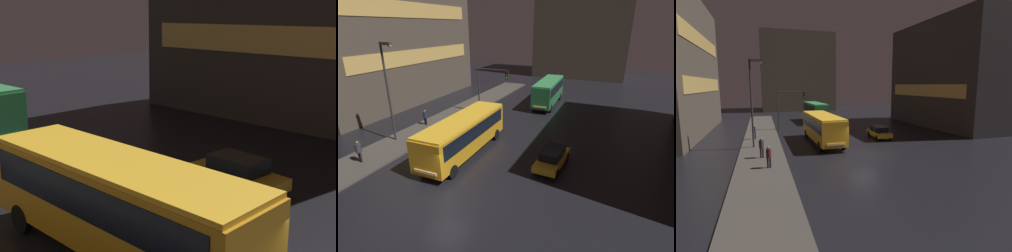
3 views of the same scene
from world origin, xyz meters
TOP-DOWN VIEW (x-y plane):
  - ground_plane at (0.00, 0.00)m, footprint 120.00×120.00m
  - sidewalk_left at (-9.00, 10.00)m, footprint 4.00×48.00m
  - building_left_tower at (-20.82, 17.13)m, footprint 10.07×25.21m
  - building_far_backdrop at (0.40, 48.62)m, footprint 18.07×12.00m
  - bus_near at (-2.44, 6.13)m, footprint 2.81×10.25m
  - bus_far at (0.14, 23.17)m, footprint 2.74×9.29m
  - car_taxi at (4.85, 6.98)m, footprint 1.98×4.38m
  - pedestrian_near at (-8.98, 1.32)m, footprint 0.48×0.48m
  - pedestrian_far at (-9.76, 9.98)m, footprint 0.47×0.47m
  - traffic_light_main at (-5.15, 16.10)m, footprint 3.91×0.35m
  - street_lamp_sidewalk at (-9.54, 5.69)m, footprint 1.25×0.36m

SIDE VIEW (x-z plane):
  - ground_plane at x=0.00m, z-range 0.00..0.00m
  - sidewalk_left at x=-9.00m, z-range 0.00..0.15m
  - car_taxi at x=4.85m, z-range 0.02..1.44m
  - pedestrian_far at x=-9.76m, z-range 0.29..1.93m
  - pedestrian_near at x=-8.98m, z-range 0.35..2.13m
  - bus_near at x=-2.44m, z-range 0.37..3.56m
  - bus_far at x=0.14m, z-range 0.39..3.75m
  - traffic_light_main at x=-5.15m, z-range 1.09..6.88m
  - street_lamp_sidewalk at x=-9.54m, z-range 1.45..10.25m
  - building_left_tower at x=-20.82m, z-range 0.00..17.53m
  - building_far_backdrop at x=0.40m, z-range 0.00..19.34m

